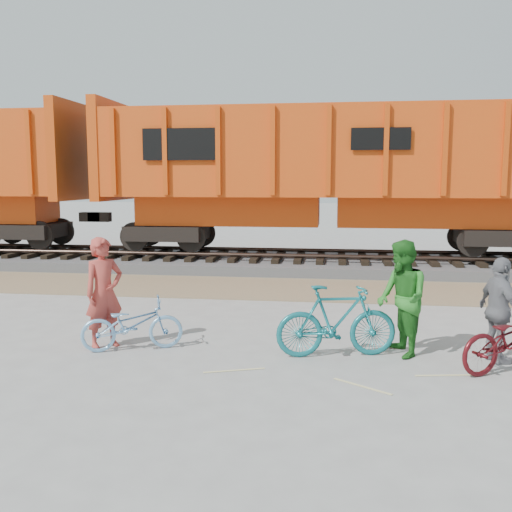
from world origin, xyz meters
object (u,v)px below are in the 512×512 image
at_px(bicycle_blue, 132,324).
at_px(person_man, 402,298).
at_px(person_woman, 499,310).
at_px(bicycle_teal, 337,321).
at_px(person_solo, 104,293).
at_px(hopper_car_center, 329,171).

bearing_deg(bicycle_blue, person_man, -107.48).
xyz_separation_m(bicycle_blue, person_woman, (5.67, 0.15, 0.38)).
height_order(bicycle_blue, bicycle_teal, bicycle_teal).
bearing_deg(person_solo, hopper_car_center, 18.12).
bearing_deg(bicycle_teal, person_man, -91.87).
bearing_deg(person_solo, bicycle_teal, -50.48).
distance_m(hopper_car_center, bicycle_teal, 9.25).
xyz_separation_m(person_man, person_woman, (1.41, -0.15, -0.11)).
bearing_deg(bicycle_teal, person_woman, -101.90).
distance_m(person_solo, person_woman, 6.17).
height_order(hopper_car_center, person_man, hopper_car_center).
relative_size(hopper_car_center, bicycle_teal, 7.43).
height_order(person_man, person_woman, person_man).
height_order(hopper_car_center, bicycle_blue, hopper_car_center).
height_order(bicycle_teal, person_woman, person_woman).
bearing_deg(hopper_car_center, bicycle_blue, -108.48).
bearing_deg(bicycle_teal, hopper_car_center, -11.58).
xyz_separation_m(bicycle_teal, person_woman, (2.41, 0.05, 0.23)).
height_order(bicycle_blue, person_solo, person_solo).
distance_m(bicycle_blue, bicycle_teal, 3.27).
bearing_deg(hopper_car_center, bicycle_teal, -88.40).
distance_m(hopper_car_center, bicycle_blue, 9.85).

